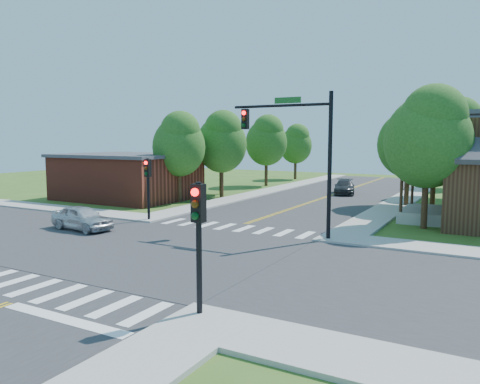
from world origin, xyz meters
The scene contains 25 objects.
ground centered at (0.00, 0.00, 0.00)m, with size 100.00×100.00×0.00m, color #385A1C.
road_ns centered at (0.00, 0.00, 0.02)m, with size 10.00×90.00×0.04m, color #2D2D30.
road_ew centered at (0.00, 0.00, 0.03)m, with size 90.00×10.00×0.04m, color #2D2D30.
intersection_patch centered at (0.00, 0.00, 0.00)m, with size 10.20×10.20×0.06m, color #2D2D30.
sidewalk_nw centered at (-15.82, 15.82, 0.07)m, with size 40.00×40.00×0.14m.
crosswalk_north centered at (0.00, 6.20, 0.05)m, with size 8.85×2.00×0.01m.
crosswalk_south centered at (0.00, -6.20, 0.05)m, with size 8.85×2.00×0.01m.
centerline centered at (0.00, 0.00, 0.05)m, with size 0.30×90.00×0.01m.
stop_bar centered at (2.50, -7.60, 0.00)m, with size 4.60×0.45×0.09m, color white.
signal_mast_ne centered at (3.91, 5.59, 4.85)m, with size 5.30×0.42×7.20m.
signal_pole_se centered at (5.60, -5.62, 2.66)m, with size 0.34×0.42×3.80m.
signal_pole_nw centered at (-5.60, 5.58, 2.66)m, with size 0.34×0.42×3.80m.
building_nw centered at (-14.20, 13.20, 1.88)m, with size 10.40×8.40×3.73m.
tree_e_a centered at (9.30, 11.22, 5.17)m, with size 4.64×4.41×7.89m.
tree_e_b centered at (8.91, 18.21, 5.15)m, with size 4.63×4.40×7.87m.
tree_e_c centered at (9.41, 26.44, 5.50)m, with size 4.93×4.69×8.39m.
tree_e_d centered at (9.09, 35.23, 5.15)m, with size 4.63×4.39×7.86m.
tree_w_a centered at (-9.04, 13.44, 4.65)m, with size 4.17×3.96×7.09m.
tree_w_b centered at (-8.94, 19.59, 4.70)m, with size 4.22×4.01×7.18m.
tree_w_c centered at (-8.66, 28.26, 4.89)m, with size 4.39×4.17×7.47m.
tree_w_d centered at (-9.07, 37.32, 4.44)m, with size 3.99×3.79×6.78m.
tree_house centered at (6.96, 19.56, 4.91)m, with size 4.41×4.19×7.49m.
tree_bldg centered at (-7.81, 17.78, 4.82)m, with size 4.33×4.11×7.35m.
car_silver centered at (-6.96, 1.69, 0.66)m, with size 4.02×1.93×1.32m, color silver.
car_dgrey centered at (0.73, 24.78, 0.62)m, with size 2.82×4.60×1.25m, color #2B2E30.
Camera 1 is at (12.68, -16.05, 4.97)m, focal length 35.00 mm.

